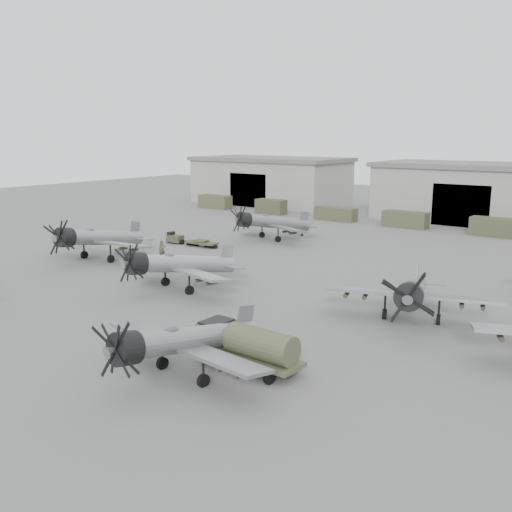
{
  "coord_description": "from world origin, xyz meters",
  "views": [
    {
      "loc": [
        25.25,
        -26.1,
        12.78
      ],
      "look_at": [
        -3.89,
        12.45,
        2.5
      ],
      "focal_mm": 40.0,
      "sensor_mm": 36.0,
      "label": 1
    }
  ],
  "objects_px": {
    "aircraft_mid_0": "(95,238)",
    "aircraft_mid_2": "(412,292)",
    "aircraft_mid_1": "(175,265)",
    "tug_trailer": "(185,240)",
    "ground_crew": "(162,250)",
    "aircraft_far_0": "(269,222)",
    "fuel_tanker": "(248,344)",
    "aircraft_near_1": "(179,342)"
  },
  "relations": [
    {
      "from": "aircraft_mid_0",
      "to": "aircraft_mid_2",
      "type": "relative_size",
      "value": 1.08
    },
    {
      "from": "aircraft_mid_1",
      "to": "tug_trailer",
      "type": "bearing_deg",
      "value": 143.83
    },
    {
      "from": "ground_crew",
      "to": "aircraft_far_0",
      "type": "bearing_deg",
      "value": 11.64
    },
    {
      "from": "aircraft_mid_0",
      "to": "fuel_tanker",
      "type": "height_order",
      "value": "aircraft_mid_0"
    },
    {
      "from": "aircraft_mid_2",
      "to": "ground_crew",
      "type": "relative_size",
      "value": 6.17
    },
    {
      "from": "tug_trailer",
      "to": "ground_crew",
      "type": "bearing_deg",
      "value": -67.66
    },
    {
      "from": "aircraft_near_1",
      "to": "ground_crew",
      "type": "bearing_deg",
      "value": 143.65
    },
    {
      "from": "aircraft_mid_0",
      "to": "tug_trailer",
      "type": "distance_m",
      "value": 12.13
    },
    {
      "from": "aircraft_near_1",
      "to": "aircraft_far_0",
      "type": "relative_size",
      "value": 0.95
    },
    {
      "from": "tug_trailer",
      "to": "aircraft_mid_2",
      "type": "bearing_deg",
      "value": -23.51
    },
    {
      "from": "ground_crew",
      "to": "aircraft_mid_1",
      "type": "bearing_deg",
      "value": -108.24
    },
    {
      "from": "aircraft_near_1",
      "to": "aircraft_mid_2",
      "type": "distance_m",
      "value": 17.56
    },
    {
      "from": "aircraft_near_1",
      "to": "aircraft_mid_2",
      "type": "height_order",
      "value": "aircraft_mid_2"
    },
    {
      "from": "aircraft_mid_2",
      "to": "ground_crew",
      "type": "height_order",
      "value": "aircraft_mid_2"
    },
    {
      "from": "aircraft_mid_1",
      "to": "fuel_tanker",
      "type": "distance_m",
      "value": 17.43
    },
    {
      "from": "aircraft_mid_1",
      "to": "aircraft_far_0",
      "type": "relative_size",
      "value": 1.03
    },
    {
      "from": "aircraft_far_0",
      "to": "ground_crew",
      "type": "bearing_deg",
      "value": -77.82
    },
    {
      "from": "aircraft_near_1",
      "to": "aircraft_mid_1",
      "type": "relative_size",
      "value": 0.92
    },
    {
      "from": "aircraft_near_1",
      "to": "tug_trailer",
      "type": "height_order",
      "value": "aircraft_near_1"
    },
    {
      "from": "aircraft_near_1",
      "to": "aircraft_mid_1",
      "type": "bearing_deg",
      "value": 141.31
    },
    {
      "from": "aircraft_mid_2",
      "to": "aircraft_far_0",
      "type": "distance_m",
      "value": 33.2
    },
    {
      "from": "aircraft_near_1",
      "to": "aircraft_mid_0",
      "type": "xyz_separation_m",
      "value": [
        -27.63,
        15.76,
        0.31
      ]
    },
    {
      "from": "aircraft_near_1",
      "to": "tug_trailer",
      "type": "bearing_deg",
      "value": 139.26
    },
    {
      "from": "fuel_tanker",
      "to": "ground_crew",
      "type": "relative_size",
      "value": 3.24
    },
    {
      "from": "aircraft_far_0",
      "to": "tug_trailer",
      "type": "height_order",
      "value": "aircraft_far_0"
    },
    {
      "from": "aircraft_far_0",
      "to": "fuel_tanker",
      "type": "distance_m",
      "value": 39.85
    },
    {
      "from": "aircraft_far_0",
      "to": "tug_trailer",
      "type": "xyz_separation_m",
      "value": [
        -6.09,
        -8.63,
        -1.67
      ]
    },
    {
      "from": "aircraft_mid_2",
      "to": "fuel_tanker",
      "type": "distance_m",
      "value": 13.77
    },
    {
      "from": "fuel_tanker",
      "to": "tug_trailer",
      "type": "distance_m",
      "value": 37.45
    },
    {
      "from": "aircraft_far_0",
      "to": "fuel_tanker",
      "type": "xyz_separation_m",
      "value": [
        22.35,
        -32.98,
        -0.8
      ]
    },
    {
      "from": "aircraft_mid_2",
      "to": "aircraft_far_0",
      "type": "xyz_separation_m",
      "value": [
        -26.57,
        19.9,
        -0.01
      ]
    },
    {
      "from": "aircraft_far_0",
      "to": "aircraft_near_1",
      "type": "bearing_deg",
      "value": -39.78
    },
    {
      "from": "aircraft_near_1",
      "to": "aircraft_mid_2",
      "type": "xyz_separation_m",
      "value": [
        6.22,
        16.42,
        0.15
      ]
    },
    {
      "from": "fuel_tanker",
      "to": "aircraft_mid_0",
      "type": "bearing_deg",
      "value": 157.96
    },
    {
      "from": "aircraft_mid_2",
      "to": "fuel_tanker",
      "type": "xyz_separation_m",
      "value": [
        -4.22,
        -13.08,
        -0.8
      ]
    },
    {
      "from": "aircraft_near_1",
      "to": "tug_trailer",
      "type": "distance_m",
      "value": 38.32
    },
    {
      "from": "aircraft_far_0",
      "to": "fuel_tanker",
      "type": "height_order",
      "value": "aircraft_far_0"
    },
    {
      "from": "aircraft_mid_1",
      "to": "aircraft_near_1",
      "type": "bearing_deg",
      "value": -32.33
    },
    {
      "from": "aircraft_mid_2",
      "to": "tug_trailer",
      "type": "relative_size",
      "value": 1.71
    },
    {
      "from": "aircraft_far_0",
      "to": "tug_trailer",
      "type": "bearing_deg",
      "value": -104.25
    },
    {
      "from": "aircraft_mid_0",
      "to": "aircraft_far_0",
      "type": "height_order",
      "value": "aircraft_mid_0"
    },
    {
      "from": "aircraft_near_1",
      "to": "ground_crew",
      "type": "xyz_separation_m",
      "value": [
        -22.8,
        20.48,
        -1.07
      ]
    }
  ]
}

